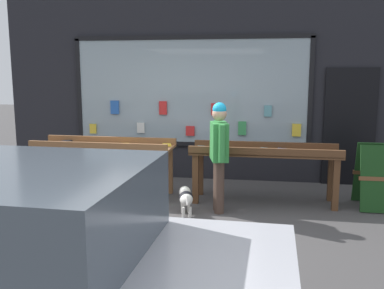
# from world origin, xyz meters

# --- Properties ---
(ground_plane) EXTENTS (40.00, 40.00, 0.00)m
(ground_plane) POSITION_xyz_m (0.00, 0.00, 0.00)
(ground_plane) COLOR #474444
(shopfront_facade) EXTENTS (7.38, 0.29, 3.73)m
(shopfront_facade) POSITION_xyz_m (0.03, 2.39, 1.84)
(shopfront_facade) COLOR black
(shopfront_facade) RESTS_ON ground_plane
(display_table_left) EXTENTS (2.29, 0.73, 0.93)m
(display_table_left) POSITION_xyz_m (-1.30, 0.95, 0.74)
(display_table_left) COLOR brown
(display_table_left) RESTS_ON ground_plane
(display_table_right) EXTENTS (2.29, 0.69, 0.91)m
(display_table_right) POSITION_xyz_m (1.30, 0.95, 0.73)
(display_table_right) COLOR brown
(display_table_right) RESTS_ON ground_plane
(person_browsing) EXTENTS (0.31, 0.63, 1.59)m
(person_browsing) POSITION_xyz_m (0.65, 0.36, 0.92)
(person_browsing) COLOR #4C382D
(person_browsing) RESTS_ON ground_plane
(small_dog) EXTENTS (0.28, 0.53, 0.36)m
(small_dog) POSITION_xyz_m (0.20, 0.17, 0.24)
(small_dog) COLOR white
(small_dog) RESTS_ON ground_plane
(sandwich_board_sign) EXTENTS (0.56, 0.64, 0.96)m
(sandwich_board_sign) POSITION_xyz_m (2.94, 0.92, 0.49)
(sandwich_board_sign) COLOR #193F19
(sandwich_board_sign) RESTS_ON ground_plane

